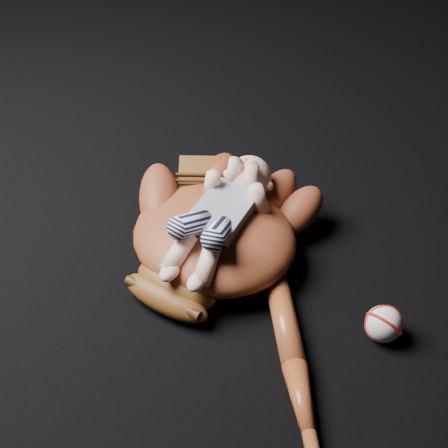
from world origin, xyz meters
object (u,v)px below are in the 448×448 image
object	(u,v)px
baseball	(384,324)
baseball_glove	(214,231)
newborn_baby	(217,216)
baseball_bat	(297,379)

from	to	relation	value
baseball	baseball_glove	bearing A→B (deg)	-179.06
newborn_baby	baseball	distance (m)	0.37
baseball	newborn_baby	bearing A→B (deg)	-177.60
newborn_baby	baseball	xyz separation A→B (m)	(0.36, 0.02, -0.09)
baseball_glove	newborn_baby	distance (m)	0.05
baseball_glove	newborn_baby	world-z (taller)	newborn_baby
newborn_baby	baseball_bat	size ratio (longest dim) A/B	0.73
newborn_baby	baseball_bat	bearing A→B (deg)	-39.39
newborn_baby	baseball_bat	world-z (taller)	newborn_baby
baseball_bat	newborn_baby	bearing A→B (deg)	149.13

